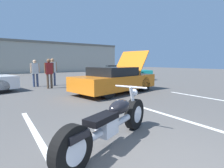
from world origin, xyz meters
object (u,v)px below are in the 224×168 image
Objects in this scene: spectator_by_show_car at (35,71)px; spectator_midground at (49,71)px; motorcycle at (111,123)px; spectator_far_lot at (53,70)px; parked_car_right_row at (121,73)px; show_car_hood_open at (115,80)px.

spectator_by_show_car is 1.27m from spectator_midground.
spectator_far_lot reaches higher than motorcycle.
parked_car_right_row is at bearing 28.46° from motorcycle.
spectator_far_lot is (-1.82, 4.19, 0.39)m from show_car_hood_open.
show_car_hood_open is 6.33m from parked_car_right_row.
spectator_midground is (-2.31, 3.08, 0.36)m from show_car_hood_open.
parked_car_right_row is (7.16, 9.36, 0.20)m from motorcycle.
spectator_midground is at bearing -65.54° from spectator_by_show_car.
parked_car_right_row is at bearing 7.01° from spectator_far_lot.
spectator_far_lot reaches higher than spectator_midground.
motorcycle is 8.77m from spectator_far_lot.
parked_car_right_row reaches higher than motorcycle.
show_car_hood_open is (3.16, 4.45, 0.22)m from motorcycle.
motorcycle is at bearing -98.82° from spectator_far_lot.
spectator_by_show_car is at bearing 177.28° from spectator_far_lot.
show_car_hood_open reaches higher than parked_car_right_row.
spectator_by_show_car is 1.01m from spectator_far_lot.
spectator_midground reaches higher than spectator_by_show_car.
spectator_midground is at bearing 113.99° from show_car_hood_open.
spectator_far_lot is at bearing 66.39° from spectator_midground.
show_car_hood_open reaches higher than spectator_by_show_car.
parked_car_right_row is 3.19× the size of spectator_by_show_car.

